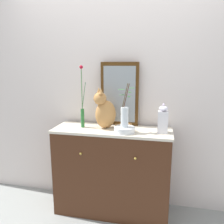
{
  "coord_description": "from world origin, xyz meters",
  "views": [
    {
      "loc": [
        0.47,
        -2.17,
        1.59
      ],
      "look_at": [
        0.0,
        0.0,
        1.12
      ],
      "focal_mm": 36.1,
      "sensor_mm": 36.0,
      "label": 1
    }
  ],
  "objects_px": {
    "cat_sitting": "(105,111)",
    "jar_lidded_porcelain": "(163,120)",
    "bowl_porcelain": "(124,130)",
    "vase_glass_clear": "(125,115)",
    "vase_slim_green": "(82,109)",
    "sideboard": "(112,171)",
    "mirror_leaning": "(120,94)"
  },
  "relations": [
    {
      "from": "vase_slim_green",
      "to": "vase_glass_clear",
      "type": "relative_size",
      "value": 1.52
    },
    {
      "from": "sideboard",
      "to": "bowl_porcelain",
      "type": "xyz_separation_m",
      "value": [
        0.14,
        -0.08,
        0.5
      ]
    },
    {
      "from": "vase_slim_green",
      "to": "mirror_leaning",
      "type": "bearing_deg",
      "value": 26.03
    },
    {
      "from": "bowl_porcelain",
      "to": "vase_glass_clear",
      "type": "distance_m",
      "value": 0.15
    },
    {
      "from": "mirror_leaning",
      "to": "jar_lidded_porcelain",
      "type": "distance_m",
      "value": 0.54
    },
    {
      "from": "vase_slim_green",
      "to": "vase_glass_clear",
      "type": "distance_m",
      "value": 0.47
    },
    {
      "from": "sideboard",
      "to": "mirror_leaning",
      "type": "bearing_deg",
      "value": 77.15
    },
    {
      "from": "mirror_leaning",
      "to": "cat_sitting",
      "type": "distance_m",
      "value": 0.26
    },
    {
      "from": "mirror_leaning",
      "to": "jar_lidded_porcelain",
      "type": "height_order",
      "value": "mirror_leaning"
    },
    {
      "from": "cat_sitting",
      "to": "vase_slim_green",
      "type": "bearing_deg",
      "value": -175.98
    },
    {
      "from": "cat_sitting",
      "to": "bowl_porcelain",
      "type": "distance_m",
      "value": 0.29
    },
    {
      "from": "bowl_porcelain",
      "to": "vase_glass_clear",
      "type": "bearing_deg",
      "value": 80.63
    },
    {
      "from": "vase_slim_green",
      "to": "vase_glass_clear",
      "type": "height_order",
      "value": "vase_slim_green"
    },
    {
      "from": "cat_sitting",
      "to": "vase_slim_green",
      "type": "xyz_separation_m",
      "value": [
        -0.24,
        -0.02,
        0.02
      ]
    },
    {
      "from": "sideboard",
      "to": "cat_sitting",
      "type": "height_order",
      "value": "cat_sitting"
    },
    {
      "from": "cat_sitting",
      "to": "jar_lidded_porcelain",
      "type": "relative_size",
      "value": 1.46
    },
    {
      "from": "sideboard",
      "to": "jar_lidded_porcelain",
      "type": "height_order",
      "value": "jar_lidded_porcelain"
    },
    {
      "from": "cat_sitting",
      "to": "vase_glass_clear",
      "type": "height_order",
      "value": "vase_glass_clear"
    },
    {
      "from": "cat_sitting",
      "to": "vase_slim_green",
      "type": "relative_size",
      "value": 0.66
    },
    {
      "from": "sideboard",
      "to": "vase_slim_green",
      "type": "height_order",
      "value": "vase_slim_green"
    },
    {
      "from": "cat_sitting",
      "to": "jar_lidded_porcelain",
      "type": "bearing_deg",
      "value": -3.59
    },
    {
      "from": "bowl_porcelain",
      "to": "cat_sitting",
      "type": "bearing_deg",
      "value": 153.83
    },
    {
      "from": "vase_slim_green",
      "to": "jar_lidded_porcelain",
      "type": "relative_size",
      "value": 2.22
    },
    {
      "from": "vase_slim_green",
      "to": "cat_sitting",
      "type": "bearing_deg",
      "value": 4.02
    },
    {
      "from": "sideboard",
      "to": "jar_lidded_porcelain",
      "type": "relative_size",
      "value": 4.21
    },
    {
      "from": "vase_glass_clear",
      "to": "vase_slim_green",
      "type": "bearing_deg",
      "value": 169.1
    },
    {
      "from": "mirror_leaning",
      "to": "vase_slim_green",
      "type": "xyz_separation_m",
      "value": [
        -0.36,
        -0.18,
        -0.14
      ]
    },
    {
      "from": "vase_slim_green",
      "to": "vase_glass_clear",
      "type": "bearing_deg",
      "value": -10.9
    },
    {
      "from": "mirror_leaning",
      "to": "vase_slim_green",
      "type": "height_order",
      "value": "mirror_leaning"
    },
    {
      "from": "cat_sitting",
      "to": "bowl_porcelain",
      "type": "bearing_deg",
      "value": -26.17
    },
    {
      "from": "sideboard",
      "to": "mirror_leaning",
      "type": "height_order",
      "value": "mirror_leaning"
    },
    {
      "from": "sideboard",
      "to": "bowl_porcelain",
      "type": "distance_m",
      "value": 0.52
    }
  ]
}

